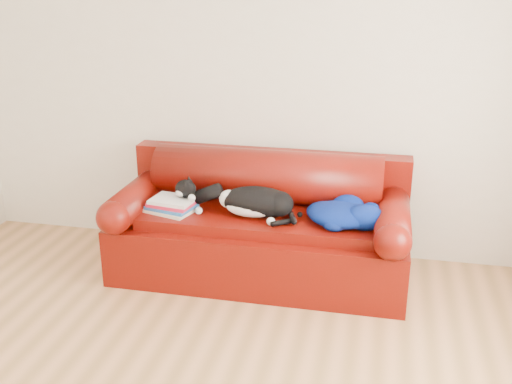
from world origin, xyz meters
TOP-DOWN VIEW (x-y plane):
  - room_shell at (0.12, 0.02)m, footprint 4.52×4.02m
  - sofa_base at (0.21, 1.49)m, footprint 2.10×0.90m
  - sofa_back at (0.21, 1.74)m, footprint 2.10×1.01m
  - book_stack at (-0.41, 1.36)m, footprint 0.38×0.33m
  - cat at (0.20, 1.40)m, footprint 0.72×0.35m
  - blanket at (0.81, 1.40)m, footprint 0.56×0.44m

SIDE VIEW (x-z plane):
  - sofa_base at x=0.21m, z-range -0.01..0.49m
  - sofa_back at x=0.21m, z-range 0.10..0.98m
  - book_stack at x=-0.41m, z-range 0.50..0.60m
  - blanket at x=0.81m, z-range 0.49..0.66m
  - cat at x=0.20m, z-range 0.47..0.73m
  - room_shell at x=0.12m, z-range 0.36..2.97m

